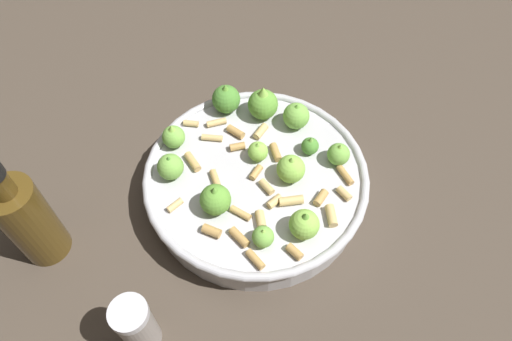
% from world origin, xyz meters
% --- Properties ---
extents(ground_plane, '(2.40, 2.40, 0.00)m').
position_xyz_m(ground_plane, '(0.00, 0.00, 0.00)').
color(ground_plane, '#42382D').
extents(cooking_pan, '(0.33, 0.33, 0.11)m').
position_xyz_m(cooking_pan, '(0.00, 0.00, 0.03)').
color(cooking_pan, '#B7B7BC').
rests_on(cooking_pan, ground).
extents(pepper_shaker, '(0.05, 0.05, 0.10)m').
position_xyz_m(pepper_shaker, '(-0.23, 0.12, 0.05)').
color(pepper_shaker, gray).
rests_on(pepper_shaker, ground).
extents(olive_oil_bottle, '(0.06, 0.06, 0.19)m').
position_xyz_m(olive_oil_bottle, '(-0.12, 0.29, 0.08)').
color(olive_oil_bottle, '#4C3814').
rests_on(olive_oil_bottle, ground).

